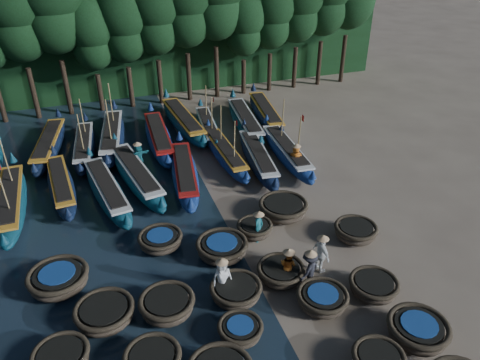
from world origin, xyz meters
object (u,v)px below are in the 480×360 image
object	(u,v)px
coracle_20	(59,279)
coracle_17	(236,291)
long_boat_6	(226,154)
coracle_16	(167,305)
long_boat_2	(61,185)
fisherman_4	(321,253)
long_boat_17	(266,113)
coracle_12	(240,330)
coracle_11	(153,360)
fisherman_3	(309,269)
long_boat_13	(159,137)
long_boat_10	(49,144)
long_boat_11	(84,146)
fisherman_5	(139,156)
coracle_23	(255,229)
coracle_19	(356,231)
long_boat_5	(185,173)
long_boat_14	(183,121)
coracle_24	(283,208)
long_boat_3	(107,190)
coracle_22	(222,248)
long_boat_7	(258,157)
coracle_14	(374,286)
long_boat_16	(245,121)
long_boat_12	(112,136)
long_boat_8	(287,151)
coracle_21	(160,240)
long_boat_4	(136,175)
fisherman_0	(222,277)
coracle_18	(281,272)
coracle_15	(105,313)
coracle_13	(322,299)
fisherman_2	(288,264)
fisherman_6	(296,158)
long_boat_15	(208,127)

from	to	relation	value
coracle_20	coracle_17	bearing A→B (deg)	-23.57
long_boat_6	coracle_17	bearing A→B (deg)	-106.51
coracle_16	long_boat_2	distance (m)	11.26
fisherman_4	long_boat_17	bearing A→B (deg)	-22.05
coracle_12	long_boat_2	distance (m)	13.98
coracle_11	fisherman_3	xyz separation A→B (m)	(6.79, 2.01, 0.44)
coracle_12	fisherman_4	distance (m)	5.02
long_boat_13	long_boat_17	distance (m)	8.27
long_boat_10	long_boat_11	bearing A→B (deg)	-13.16
long_boat_2	fisherman_5	xyz separation A→B (m)	(4.44, 1.31, 0.37)
coracle_23	fisherman_5	size ratio (longest dim) A/B	1.00
coracle_19	long_boat_5	distance (m)	10.08
long_boat_14	long_boat_17	world-z (taller)	long_boat_14
coracle_24	long_boat_17	world-z (taller)	long_boat_17
long_boat_2	long_boat_3	xyz separation A→B (m)	(2.32, -1.41, 0.04)
coracle_22	long_boat_7	bearing A→B (deg)	58.57
coracle_19	fisherman_3	bearing A→B (deg)	-148.58
coracle_14	long_boat_14	world-z (taller)	long_boat_14
coracle_19	long_boat_16	xyz separation A→B (m)	(-0.71, 13.55, 0.16)
coracle_20	long_boat_14	bearing A→B (deg)	58.82
long_boat_12	long_boat_11	bearing A→B (deg)	-148.87
long_boat_8	long_boat_13	bearing A→B (deg)	150.79
long_boat_5	fisherman_3	xyz separation A→B (m)	(2.90, -9.92, 0.35)
coracle_14	long_boat_10	size ratio (longest dim) A/B	0.29
coracle_11	coracle_21	distance (m)	6.64
coracle_11	long_boat_4	xyz separation A→B (m)	(1.27, 12.57, 0.12)
coracle_17	fisherman_0	size ratio (longest dim) A/B	1.27
coracle_16	long_boat_11	distance (m)	15.26
long_boat_6	long_boat_4	bearing A→B (deg)	-171.26
fisherman_4	coracle_23	bearing A→B (deg)	20.13
long_boat_5	long_boat_13	world-z (taller)	long_boat_13
long_boat_7	long_boat_14	bearing A→B (deg)	121.55
long_boat_14	coracle_18	bearing A→B (deg)	-93.11
coracle_11	coracle_16	bearing A→B (deg)	67.62
long_boat_12	long_boat_3	bearing A→B (deg)	-89.43
long_boat_7	long_boat_12	distance (m)	9.88
long_boat_6	long_boat_16	bearing A→B (deg)	55.34
coracle_11	coracle_16	distance (m)	2.52
long_boat_12	long_boat_7	bearing A→B (deg)	-27.10
long_boat_7	fisherman_5	size ratio (longest dim) A/B	4.29
long_boat_10	fisherman_0	world-z (taller)	fisherman_0
coracle_18	long_boat_6	distance (m)	10.87
coracle_15	coracle_12	bearing A→B (deg)	-27.50
coracle_23	coracle_13	bearing A→B (deg)	-79.92
long_boat_10	long_boat_13	world-z (taller)	long_boat_13
coracle_13	coracle_21	distance (m)	7.79
fisherman_2	fisherman_6	bearing A→B (deg)	-59.45
long_boat_16	long_boat_12	bearing A→B (deg)	-176.87
long_boat_6	fisherman_5	xyz separation A→B (m)	(-5.15, 0.73, 0.36)
long_boat_13	long_boat_15	world-z (taller)	long_boat_15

